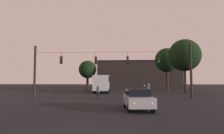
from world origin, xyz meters
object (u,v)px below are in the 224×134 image
(pedestrian_crossing_left, at_px, (149,91))
(tree_behind_building, at_px, (185,55))
(pedestrian_crossing_right, at_px, (144,91))
(tree_right_far, at_px, (88,70))
(car_near_right, at_px, (138,99))
(pedestrian_crossing_center, at_px, (98,91))
(city_bus, at_px, (102,82))
(tree_left_silhouette, at_px, (167,60))

(pedestrian_crossing_left, relative_size, tree_behind_building, 0.20)
(pedestrian_crossing_left, distance_m, pedestrian_crossing_right, 1.49)
(tree_right_far, bearing_deg, pedestrian_crossing_left, -65.15)
(pedestrian_crossing_left, xyz_separation_m, tree_behind_building, (7.60, 13.03, 5.42))
(pedestrian_crossing_left, bearing_deg, tree_behind_building, 59.75)
(car_near_right, bearing_deg, tree_right_far, 107.35)
(pedestrian_crossing_left, relative_size, pedestrian_crossing_center, 1.12)
(city_bus, height_order, pedestrian_crossing_left, city_bus)
(car_near_right, height_order, tree_left_silhouette, tree_left_silhouette)
(tree_behind_building, bearing_deg, pedestrian_crossing_left, -120.25)
(city_bus, height_order, car_near_right, city_bus)
(car_near_right, relative_size, tree_left_silhouette, 0.50)
(pedestrian_crossing_center, xyz_separation_m, pedestrian_crossing_right, (5.36, -0.01, 0.03))
(tree_behind_building, bearing_deg, pedestrian_crossing_center, -138.94)
(pedestrian_crossing_center, bearing_deg, city_bus, 94.83)
(city_bus, bearing_deg, car_near_right, -76.42)
(car_near_right, bearing_deg, pedestrian_crossing_left, 77.22)
(pedestrian_crossing_center, xyz_separation_m, tree_behind_building, (13.29, 11.58, 5.54))
(tree_right_far, bearing_deg, tree_left_silhouette, -13.98)
(city_bus, distance_m, tree_left_silhouette, 14.69)
(tree_behind_building, xyz_separation_m, tree_right_far, (-19.03, 11.64, -1.76))
(pedestrian_crossing_center, distance_m, tree_behind_building, 18.48)
(city_bus, relative_size, pedestrian_crossing_left, 6.21)
(city_bus, distance_m, pedestrian_crossing_center, 13.51)
(city_bus, height_order, tree_left_silhouette, tree_left_silhouette)
(city_bus, height_order, tree_right_far, tree_right_far)
(pedestrian_crossing_left, height_order, pedestrian_crossing_right, pedestrian_crossing_left)
(tree_left_silhouette, bearing_deg, city_bus, -157.16)
(pedestrian_crossing_left, bearing_deg, tree_left_silhouette, 73.36)
(city_bus, bearing_deg, tree_behind_building, -7.33)
(pedestrian_crossing_left, relative_size, pedestrian_crossing_right, 1.09)
(pedestrian_crossing_left, relative_size, tree_right_far, 0.26)
(city_bus, distance_m, tree_right_far, 11.18)
(pedestrian_crossing_right, relative_size, tree_behind_building, 0.18)
(car_near_right, distance_m, pedestrian_crossing_right, 8.43)
(pedestrian_crossing_center, bearing_deg, car_near_right, -63.70)
(pedestrian_crossing_center, bearing_deg, tree_right_far, 103.88)
(car_near_right, height_order, pedestrian_crossing_center, pedestrian_crossing_center)
(tree_left_silhouette, bearing_deg, tree_behind_building, -78.16)
(pedestrian_crossing_right, bearing_deg, pedestrian_crossing_center, 179.92)
(tree_right_far, bearing_deg, tree_behind_building, -31.46)
(pedestrian_crossing_right, bearing_deg, tree_left_silhouette, 71.25)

